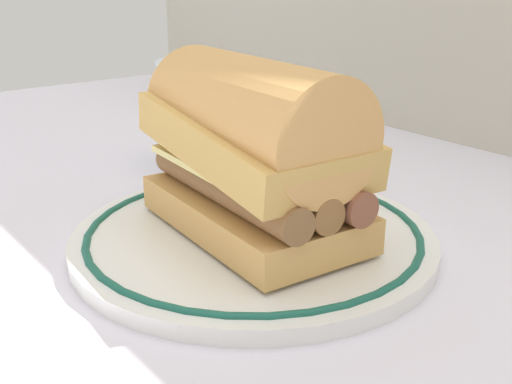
% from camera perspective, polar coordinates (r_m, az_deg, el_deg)
% --- Properties ---
extents(ground_plane, '(1.50, 1.50, 0.00)m').
position_cam_1_polar(ground_plane, '(0.47, -3.96, -6.08)').
color(ground_plane, silver).
extents(plate, '(0.28, 0.28, 0.01)m').
position_cam_1_polar(plate, '(0.48, 0.00, -4.16)').
color(plate, white).
rests_on(plate, ground_plane).
extents(sausage_sandwich, '(0.19, 0.11, 0.13)m').
position_cam_1_polar(sausage_sandwich, '(0.46, 0.00, 3.95)').
color(sausage_sandwich, tan).
rests_on(sausage_sandwich, plate).
extents(drinking_glass, '(0.07, 0.07, 0.11)m').
position_cam_1_polar(drinking_glass, '(0.67, -5.92, 6.40)').
color(drinking_glass, silver).
rests_on(drinking_glass, ground_plane).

